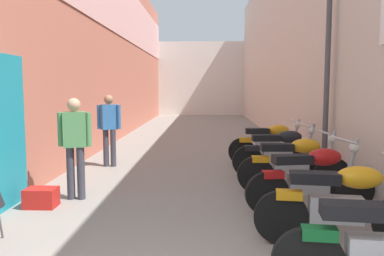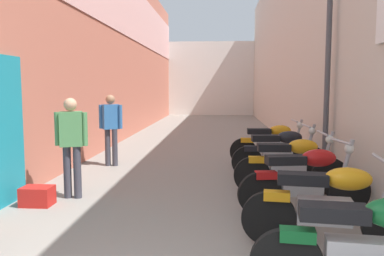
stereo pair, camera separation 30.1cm
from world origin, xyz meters
name	(u,v)px [view 1 (the left image)]	position (x,y,z in m)	size (l,w,h in m)	color
ground_plane	(197,147)	(0.00, 9.25, 0.00)	(38.50, 38.50, 0.00)	gray
building_left	(114,46)	(-2.82, 11.21, 3.12)	(0.45, 22.50, 6.17)	#B76651
building_right	(284,42)	(2.83, 11.25, 3.21)	(0.45, 22.50, 6.42)	beige
building_far_end	(201,79)	(0.00, 23.50, 2.27)	(8.26, 2.00, 4.54)	silver
motorcycle_second	(342,202)	(1.69, 2.12, 0.50)	(1.84, 0.58, 1.04)	black
motorcycle_third	(312,177)	(1.69, 3.29, 0.50)	(1.84, 0.58, 1.04)	black
motorcycle_fourth	(294,163)	(1.69, 4.35, 0.50)	(1.85, 0.58, 1.04)	black
motorcycle_fifth	(280,151)	(1.69, 5.54, 0.50)	(1.85, 0.58, 1.04)	black
motorcycle_sixth	(270,143)	(1.69, 6.73, 0.50)	(1.85, 0.58, 1.04)	black
pedestrian_mid_alley	(75,141)	(-1.78, 3.87, 0.92)	(0.52, 0.29, 1.57)	#383842
pedestrian_further_down	(109,125)	(-1.86, 6.43, 0.92)	(0.52, 0.35, 1.57)	#383842
plastic_crate	(41,198)	(-2.15, 3.44, 0.14)	(0.44, 0.32, 0.28)	red
street_lamp	(323,35)	(2.39, 5.36, 2.68)	(0.79, 0.18, 4.58)	#47474C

